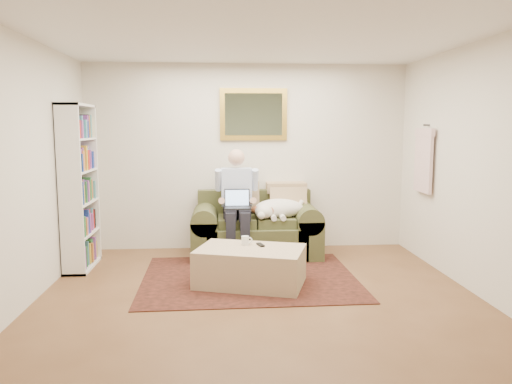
{
  "coord_description": "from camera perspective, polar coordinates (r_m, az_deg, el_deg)",
  "views": [
    {
      "loc": [
        -0.38,
        -4.55,
        1.73
      ],
      "look_at": [
        0.04,
        1.38,
        0.95
      ],
      "focal_mm": 35.0,
      "sensor_mm": 36.0,
      "label": 1
    }
  ],
  "objects": [
    {
      "name": "bookshelf",
      "position": [
        6.43,
        -19.58,
        0.52
      ],
      "size": [
        0.28,
        0.8,
        2.0
      ],
      "primitive_type": null,
      "color": "white",
      "rests_on": "room_shell"
    },
    {
      "name": "wall_mirror",
      "position": [
        7.04,
        -0.28,
        8.86
      ],
      "size": [
        0.94,
        0.04,
        0.72
      ],
      "color": "gold",
      "rests_on": "room_shell"
    },
    {
      "name": "room_shell",
      "position": [
        4.94,
        0.34,
        2.48
      ],
      "size": [
        4.51,
        5.0,
        2.61
      ],
      "color": "brown",
      "rests_on": "ground"
    },
    {
      "name": "sleeping_dog",
      "position": [
        6.63,
        2.66,
        -1.89
      ],
      "size": [
        0.7,
        0.44,
        0.26
      ],
      "primitive_type": null,
      "color": "white",
      "rests_on": "sofa"
    },
    {
      "name": "laptop",
      "position": [
        6.44,
        -2.16,
        -1.26
      ],
      "size": [
        0.33,
        0.26,
        0.24
      ],
      "color": "black",
      "rests_on": "seated_man"
    },
    {
      "name": "seated_man",
      "position": [
        6.51,
        -2.18,
        -1.48
      ],
      "size": [
        0.56,
        0.8,
        1.43
      ],
      "primitive_type": null,
      "color": "#8CA0D8",
      "rests_on": "sofa"
    },
    {
      "name": "sofa",
      "position": [
        6.75,
        -0.03,
        -4.8
      ],
      "size": [
        1.71,
        0.87,
        1.02
      ],
      "color": "#3E4424",
      "rests_on": "room_shell"
    },
    {
      "name": "ottoman",
      "position": [
        5.53,
        -0.63,
        -8.51
      ],
      "size": [
        1.3,
        1.03,
        0.41
      ],
      "primitive_type": "cube",
      "rotation": [
        0.0,
        0.0,
        -0.3
      ],
      "color": "tan",
      "rests_on": "room_shell"
    },
    {
      "name": "rug",
      "position": [
        5.82,
        -0.76,
        -9.77
      ],
      "size": [
        2.46,
        1.99,
        0.01
      ],
      "primitive_type": "cube",
      "rotation": [
        0.0,
        0.0,
        0.02
      ],
      "color": "black",
      "rests_on": "room_shell"
    },
    {
      "name": "coffee_mug",
      "position": [
        5.62,
        -1.24,
        -5.56
      ],
      "size": [
        0.08,
        0.08,
        0.1
      ],
      "primitive_type": "cylinder",
      "color": "white",
      "rests_on": "ottoman"
    },
    {
      "name": "hanging_shirt",
      "position": [
        6.68,
        18.61,
        3.82
      ],
      "size": [
        0.06,
        0.52,
        0.9
      ],
      "primitive_type": null,
      "color": "beige",
      "rests_on": "room_shell"
    },
    {
      "name": "tv_remote",
      "position": [
        5.59,
        0.52,
        -6.05
      ],
      "size": [
        0.09,
        0.16,
        0.02
      ],
      "primitive_type": "cube",
      "rotation": [
        0.0,
        0.0,
        0.26
      ],
      "color": "black",
      "rests_on": "ottoman"
    }
  ]
}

